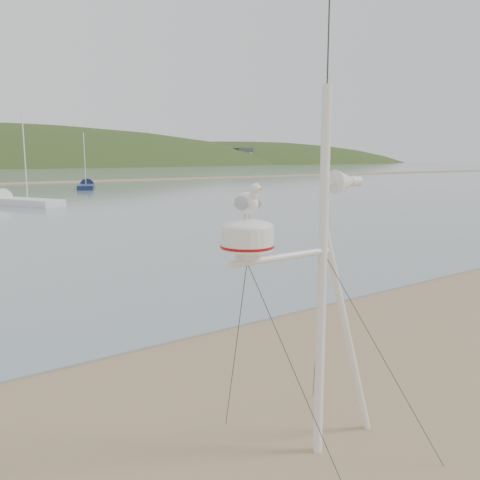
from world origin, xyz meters
TOP-DOWN VIEW (x-y plane):
  - mast_rig at (2.75, -0.45)m, footprint 2.39×2.55m
  - sailboat_white_near at (7.16, 37.68)m, footprint 5.14×7.92m
  - sailboat_blue_far at (19.25, 54.49)m, footprint 4.20×7.10m

SIDE VIEW (x-z plane):
  - sailboat_white_near at x=7.16m, z-range -3.59..4.20m
  - sailboat_blue_far at x=19.25m, z-range -3.16..3.77m
  - mast_rig at x=2.75m, z-range -1.40..4.00m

